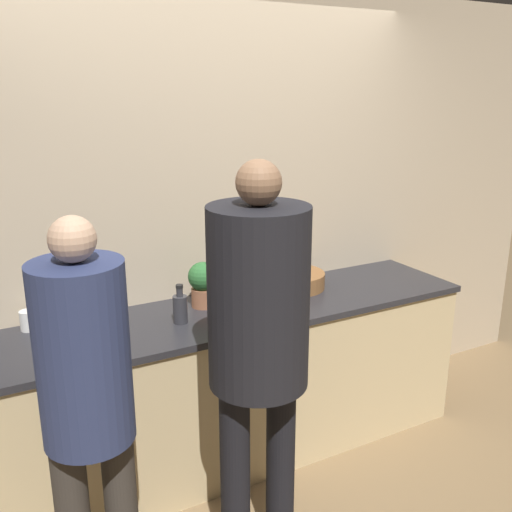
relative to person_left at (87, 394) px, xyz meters
name	(u,v)px	position (x,y,z in m)	size (l,w,h in m)	color
ground_plane	(269,486)	(0.95, 0.30, -0.97)	(14.00, 14.00, 0.00)	#8C704C
wall_back	(211,224)	(0.95, 1.00, 0.33)	(5.20, 0.06, 2.60)	#C6B293
counter	(237,381)	(0.95, 0.67, -0.52)	(2.70, 0.68, 0.90)	beige
person_left	(87,394)	(0.00, 0.00, 0.00)	(0.34, 0.34, 1.64)	#38332D
person_center	(258,327)	(0.69, -0.05, 0.14)	(0.41, 0.41, 1.79)	black
fruit_bowl	(294,280)	(1.40, 0.80, -0.02)	(0.37, 0.37, 0.13)	brown
utensil_crock	(66,309)	(0.09, 0.88, 0.01)	(0.13, 0.13, 0.29)	#3D424C
bottle_green	(238,281)	(1.07, 0.89, 0.00)	(0.06, 0.06, 0.18)	#236033
bottle_dark	(180,308)	(0.61, 0.62, 0.01)	(0.07, 0.07, 0.20)	#333338
cup_white	(28,320)	(-0.09, 0.89, -0.02)	(0.08, 0.08, 0.10)	white
potted_plant	(203,283)	(0.80, 0.78, 0.07)	(0.16, 0.16, 0.25)	#9E6042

